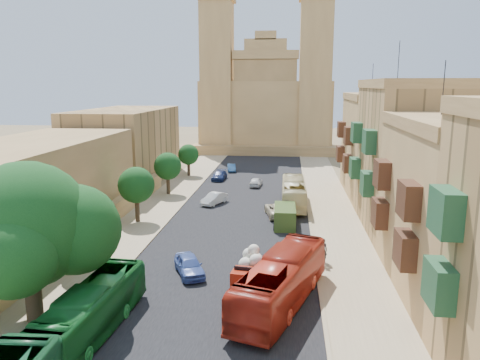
% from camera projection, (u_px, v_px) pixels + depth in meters
% --- Properties ---
extents(road_surface, '(14.00, 140.00, 0.01)m').
position_uv_depth(road_surface, '(244.00, 208.00, 51.22)').
color(road_surface, black).
rests_on(road_surface, ground).
extents(sidewalk_east, '(5.00, 140.00, 0.01)m').
position_uv_depth(sidewalk_east, '(332.00, 211.00, 50.25)').
color(sidewalk_east, tan).
rests_on(sidewalk_east, ground).
extents(sidewalk_west, '(5.00, 140.00, 0.01)m').
position_uv_depth(sidewalk_west, '(159.00, 206.00, 52.20)').
color(sidewalk_west, tan).
rests_on(sidewalk_west, ground).
extents(kerb_east, '(0.25, 140.00, 0.12)m').
position_uv_depth(kerb_east, '(308.00, 210.00, 50.49)').
color(kerb_east, tan).
rests_on(kerb_east, ground).
extents(kerb_west, '(0.25, 140.00, 0.12)m').
position_uv_depth(kerb_west, '(181.00, 206.00, 51.93)').
color(kerb_west, tan).
rests_on(kerb_west, ground).
extents(townhouse_b, '(9.00, 14.00, 14.90)m').
position_uv_depth(townhouse_b, '(463.00, 206.00, 29.94)').
color(townhouse_b, '#AD854E').
rests_on(townhouse_b, ground).
extents(townhouse_c, '(9.00, 14.00, 17.40)m').
position_uv_depth(townhouse_c, '(410.00, 155.00, 43.34)').
color(townhouse_c, tan).
rests_on(townhouse_c, ground).
extents(townhouse_d, '(9.00, 14.00, 15.90)m').
position_uv_depth(townhouse_d, '(381.00, 144.00, 57.13)').
color(townhouse_d, '#AD854E').
rests_on(townhouse_d, ground).
extents(west_wall, '(1.00, 40.00, 1.80)m').
position_uv_depth(west_wall, '(97.00, 223.00, 42.58)').
color(west_wall, '#AD854E').
rests_on(west_wall, ground).
extents(west_building_low, '(10.00, 28.00, 8.40)m').
position_uv_depth(west_building_low, '(24.00, 192.00, 40.54)').
color(west_building_low, olive).
rests_on(west_building_low, ground).
extents(west_building_mid, '(10.00, 22.00, 10.00)m').
position_uv_depth(west_building_mid, '(126.00, 145.00, 65.71)').
color(west_building_mid, tan).
rests_on(west_building_mid, ground).
extents(church, '(28.00, 22.50, 36.30)m').
position_uv_depth(church, '(267.00, 103.00, 96.70)').
color(church, '#AD854E').
rests_on(church, ground).
extents(ficus_tree, '(9.28, 8.54, 9.28)m').
position_uv_depth(ficus_tree, '(29.00, 229.00, 25.76)').
color(ficus_tree, '#37291B').
rests_on(ficus_tree, ground).
extents(street_tree_a, '(3.50, 3.50, 5.38)m').
position_uv_depth(street_tree_a, '(83.00, 221.00, 33.99)').
color(street_tree_a, '#37291B').
rests_on(street_tree_a, ground).
extents(street_tree_b, '(3.57, 3.57, 5.48)m').
position_uv_depth(street_tree_b, '(136.00, 185.00, 45.67)').
color(street_tree_b, '#37291B').
rests_on(street_tree_b, ground).
extents(street_tree_c, '(3.37, 3.37, 5.19)m').
position_uv_depth(street_tree_c, '(168.00, 166.00, 57.40)').
color(street_tree_c, '#37291B').
rests_on(street_tree_c, ground).
extents(street_tree_d, '(3.06, 3.06, 4.71)m').
position_uv_depth(street_tree_d, '(188.00, 155.00, 69.16)').
color(street_tree_d, '#37291B').
rests_on(street_tree_d, ground).
extents(red_truck, '(2.67, 5.37, 3.01)m').
position_uv_depth(red_truck, '(251.00, 273.00, 30.27)').
color(red_truck, maroon).
rests_on(red_truck, ground).
extents(olive_pickup, '(2.16, 4.63, 1.90)m').
position_uv_depth(olive_pickup, '(285.00, 217.00, 44.71)').
color(olive_pickup, '#38521E').
rests_on(olive_pickup, ground).
extents(bus_green_north, '(2.96, 10.02, 2.75)m').
position_uv_depth(bus_green_north, '(92.00, 310.00, 25.20)').
color(bus_green_north, '#156725').
rests_on(bus_green_north, ground).
extents(bus_red_east, '(6.01, 11.57, 3.15)m').
position_uv_depth(bus_red_east, '(281.00, 281.00, 28.47)').
color(bus_red_east, '#AC2918').
rests_on(bus_red_east, ground).
extents(bus_cream_east, '(2.59, 10.67, 2.97)m').
position_uv_depth(bus_cream_east, '(294.00, 193.00, 52.06)').
color(bus_cream_east, beige).
rests_on(bus_cream_east, ground).
extents(car_blue_a, '(3.20, 4.42, 1.40)m').
position_uv_depth(car_blue_a, '(189.00, 265.00, 33.27)').
color(car_blue_a, '#445FAC').
rests_on(car_blue_a, ground).
extents(car_white_a, '(2.79, 4.11, 1.28)m').
position_uv_depth(car_white_a, '(214.00, 199.00, 52.99)').
color(car_white_a, silver).
rests_on(car_white_a, ground).
extents(car_cream, '(3.18, 5.21, 1.35)m').
position_uv_depth(car_cream, '(278.00, 210.00, 48.12)').
color(car_cream, beige).
rests_on(car_cream, ground).
extents(car_dkblue, '(1.95, 4.36, 1.24)m').
position_uv_depth(car_dkblue, '(219.00, 176.00, 66.59)').
color(car_dkblue, navy).
rests_on(car_dkblue, ground).
extents(car_white_b, '(1.73, 3.61, 1.19)m').
position_uv_depth(car_white_b, '(256.00, 182.00, 62.32)').
color(car_white_b, silver).
rests_on(car_white_b, ground).
extents(car_blue_b, '(1.73, 3.58, 1.13)m').
position_uv_depth(car_blue_b, '(232.00, 168.00, 73.08)').
color(car_blue_b, '#315F97').
rests_on(car_blue_b, ground).
extents(pedestrian_a, '(0.75, 0.55, 1.91)m').
position_uv_depth(pedestrian_a, '(323.00, 250.00, 35.54)').
color(pedestrian_a, '#28262A').
rests_on(pedestrian_a, ground).
extents(pedestrian_c, '(0.69, 0.95, 1.50)m').
position_uv_depth(pedestrian_c, '(323.00, 257.00, 34.74)').
color(pedestrian_c, '#2F2F33').
rests_on(pedestrian_c, ground).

